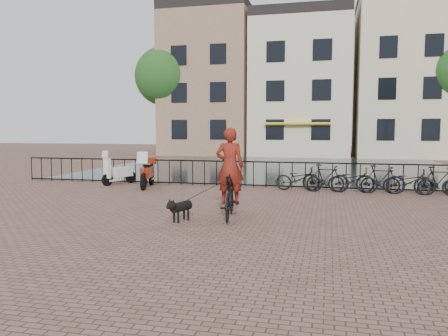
% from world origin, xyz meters
% --- Properties ---
extents(ground, '(100.00, 100.00, 0.00)m').
position_xyz_m(ground, '(0.00, 0.00, 0.00)').
color(ground, brown).
rests_on(ground, ground).
extents(canal_water, '(20.00, 20.00, 0.00)m').
position_xyz_m(canal_water, '(0.00, 17.30, 0.00)').
color(canal_water, black).
rests_on(canal_water, ground).
extents(railing, '(20.00, 0.05, 1.02)m').
position_xyz_m(railing, '(0.00, 8.00, 0.50)').
color(railing, black).
rests_on(railing, ground).
extents(canal_house_left, '(7.50, 9.00, 12.80)m').
position_xyz_m(canal_house_left, '(-7.50, 30.00, 6.40)').
color(canal_house_left, '#88694F').
rests_on(canal_house_left, ground).
extents(canal_house_mid, '(8.00, 9.50, 11.80)m').
position_xyz_m(canal_house_mid, '(0.50, 30.00, 5.90)').
color(canal_house_mid, beige).
rests_on(canal_house_mid, ground).
extents(canal_house_right, '(7.00, 9.00, 13.30)m').
position_xyz_m(canal_house_right, '(8.50, 30.00, 6.65)').
color(canal_house_right, beige).
rests_on(canal_house_right, ground).
extents(tree_far_left, '(5.04, 5.04, 9.27)m').
position_xyz_m(tree_far_left, '(-11.00, 27.00, 6.73)').
color(tree_far_left, black).
rests_on(tree_far_left, ground).
extents(cyclist, '(0.92, 2.04, 2.72)m').
position_xyz_m(cyclist, '(0.41, 1.92, 1.03)').
color(cyclist, black).
rests_on(cyclist, ground).
extents(dog, '(0.56, 0.92, 0.59)m').
position_xyz_m(dog, '(-0.70, 1.34, 0.30)').
color(dog, black).
rests_on(dog, ground).
extents(motorcycle, '(0.91, 2.12, 1.47)m').
position_xyz_m(motorcycle, '(-4.03, 6.99, 0.74)').
color(motorcycle, maroon).
rests_on(motorcycle, ground).
extents(scooter, '(1.03, 1.60, 1.44)m').
position_xyz_m(scooter, '(-5.53, 7.58, 0.72)').
color(scooter, white).
rests_on(scooter, ground).
extents(parked_bike_0, '(1.77, 0.77, 0.90)m').
position_xyz_m(parked_bike_0, '(1.80, 7.40, 0.45)').
color(parked_bike_0, black).
rests_on(parked_bike_0, ground).
extents(parked_bike_1, '(1.70, 0.60, 1.00)m').
position_xyz_m(parked_bike_1, '(2.75, 7.40, 0.50)').
color(parked_bike_1, black).
rests_on(parked_bike_1, ground).
extents(parked_bike_2, '(1.75, 0.70, 0.90)m').
position_xyz_m(parked_bike_2, '(3.70, 7.40, 0.45)').
color(parked_bike_2, black).
rests_on(parked_bike_2, ground).
extents(parked_bike_3, '(1.68, 0.54, 1.00)m').
position_xyz_m(parked_bike_3, '(4.65, 7.40, 0.50)').
color(parked_bike_3, black).
rests_on(parked_bike_3, ground).
extents(parked_bike_4, '(1.78, 0.80, 0.90)m').
position_xyz_m(parked_bike_4, '(5.60, 7.40, 0.45)').
color(parked_bike_4, black).
rests_on(parked_bike_4, ground).
extents(parked_bike_5, '(1.71, 0.67, 1.00)m').
position_xyz_m(parked_bike_5, '(6.55, 7.40, 0.50)').
color(parked_bike_5, black).
rests_on(parked_bike_5, ground).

